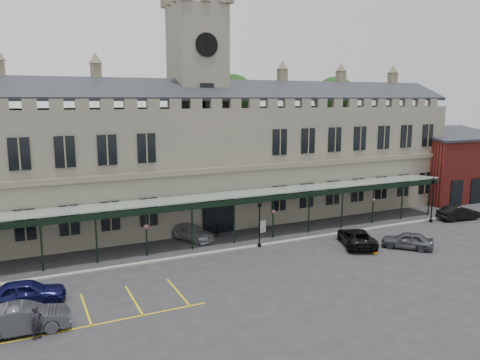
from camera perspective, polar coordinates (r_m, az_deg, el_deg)
name	(u,v)px	position (r m, az deg, el deg)	size (l,w,h in m)	color
ground	(274,269)	(36.64, 4.13, -10.76)	(140.00, 140.00, 0.00)	#252527
station_building	(199,161)	(49.16, -5.00, 2.32)	(60.00, 10.36, 17.30)	#636053
clock_tower	(198,97)	(48.82, -5.15, 10.09)	(5.60, 5.60, 24.80)	#636053
canopy	(233,217)	(42.26, -0.86, -4.50)	(50.00, 4.10, 4.30)	#8C9E93
brick_annex	(451,166)	(67.17, 24.32, 1.52)	(12.40, 8.36, 9.23)	maroon
kerb	(242,248)	(41.21, 0.30, -8.27)	(60.00, 0.40, 0.12)	gray
parking_markings	(87,312)	(31.19, -18.16, -15.07)	(16.00, 6.00, 0.01)	gold
tree_behind_mid	(232,99)	(60.21, -0.96, 9.79)	(6.00, 6.00, 16.00)	#332314
tree_behind_right	(335,99)	(68.45, 11.49, 9.61)	(6.00, 6.00, 16.00)	#332314
lamp_post_mid	(260,219)	(41.05, 2.40, -4.78)	(0.40, 0.40, 4.24)	black
lamp_post_right	(433,196)	(53.09, 22.43, -1.76)	(0.46, 0.46, 4.85)	black
traffic_cone	(375,250)	(41.52, 16.17, -8.15)	(0.42, 0.42, 0.67)	orange
sign_board	(263,227)	(45.88, 2.82, -5.70)	(0.69, 0.24, 1.20)	black
bollard_left	(218,231)	(44.72, -2.75, -6.29)	(0.16, 0.16, 0.91)	black
bollard_right	(264,226)	(46.87, 2.98, -5.57)	(0.15, 0.15, 0.85)	black
car_left_a	(26,292)	(33.32, -24.60, -12.34)	(1.90, 4.73, 1.61)	#0D0E3C
car_left_b	(23,319)	(29.69, -24.89, -15.09)	(1.73, 4.97, 1.64)	#3B3E43
car_taxi	(191,232)	(43.84, -6.01, -6.32)	(1.98, 4.87, 1.41)	#989BA0
car_van	(356,237)	(43.10, 14.01, -6.78)	(2.52, 5.46, 1.52)	black
car_right_a	(407,240)	(43.58, 19.72, -6.93)	(1.73, 4.31, 1.47)	#3B3E43
car_right_b	(458,213)	(55.68, 25.08, -3.65)	(1.63, 4.67, 1.54)	black
person_a	(37,322)	(28.66, -23.55, -15.63)	(0.69, 0.45, 1.89)	black
person_b	(7,326)	(29.24, -26.50, -15.66)	(0.77, 0.60, 1.59)	black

